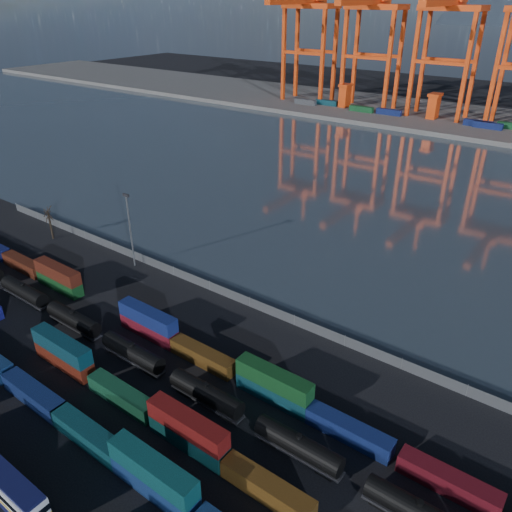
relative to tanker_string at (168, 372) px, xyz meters
The scene contains 13 objects.
ground 5.17m from the tanker_string, 123.49° to the right, with size 700.00×700.00×0.00m, color black.
harbor_water 101.05m from the tanker_string, 91.50° to the left, with size 700.00×700.00×0.00m, color #323F48.
far_quay 206.01m from the tanker_string, 90.74° to the left, with size 700.00×70.00×2.00m, color #514F4C.
container_row_south 16.07m from the tanker_string, 116.00° to the right, with size 127.88×2.57×5.47m.
container_row_mid 7.96m from the tanker_string, 61.66° to the right, with size 116.55×2.49×5.30m.
container_row_north 12.29m from the tanker_string, 147.81° to the left, with size 141.50×2.45×5.23m.
tanker_string is the anchor object (origin of this frame).
waterfront_fence 24.16m from the tanker_string, 96.30° to the left, with size 160.12×0.12×2.20m.
bare_tree 62.23m from the tanker_string, 161.80° to the left, with size 2.22×2.31×8.55m.
yard_light_mast 40.05m from the tanker_string, 146.03° to the left, with size 1.60×0.40×16.60m.
gantry_cranes 203.44m from the tanker_string, 92.92° to the left, with size 201.43×50.74×68.71m.
quay_containers 191.95m from the tanker_string, 94.08° to the left, with size 172.58×10.99×2.60m.
straddle_carriers 196.15m from the tanker_string, 91.50° to the left, with size 140.00×7.00×11.10m.
Camera 1 is at (48.08, -35.06, 52.48)m, focal length 35.00 mm.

